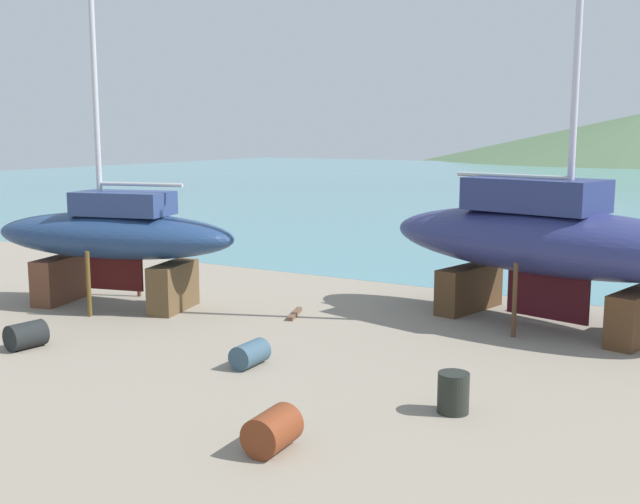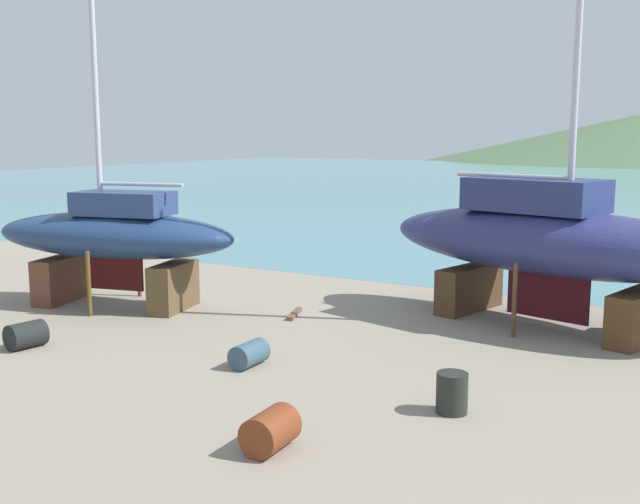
# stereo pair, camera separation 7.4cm
# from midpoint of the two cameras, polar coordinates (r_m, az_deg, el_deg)

# --- Properties ---
(ground_plane) EXTENTS (47.43, 47.43, 0.00)m
(ground_plane) POSITION_cam_midpoint_polar(r_m,az_deg,el_deg) (19.49, -22.71, -6.84)
(ground_plane) COLOR gray
(sea_water) EXTENTS (147.23, 108.17, 0.01)m
(sea_water) POSITION_cam_midpoint_polar(r_m,az_deg,el_deg) (78.75, 19.09, 4.82)
(sea_water) COLOR teal
(sea_water) RESTS_ON ground
(sailboat_small_center) EXTENTS (8.00, 4.20, 12.37)m
(sailboat_small_center) POSITION_cam_midpoint_polar(r_m,az_deg,el_deg) (22.89, -15.22, 1.11)
(sailboat_small_center) COLOR brown
(sailboat_small_center) RESTS_ON ground
(sailboat_mid_port) EXTENTS (10.17, 5.37, 13.88)m
(sailboat_mid_port) POSITION_cam_midpoint_polar(r_m,az_deg,el_deg) (20.77, 17.03, 0.82)
(sailboat_mid_port) COLOR #50331E
(sailboat_mid_port) RESTS_ON ground
(barrel_ochre) EXTENTS (0.81, 0.81, 0.76)m
(barrel_ochre) POSITION_cam_midpoint_polar(r_m,az_deg,el_deg) (14.23, 10.12, -10.47)
(barrel_ochre) COLOR #232722
(barrel_ochre) RESTS_ON ground
(barrel_by_slipway) EXTENTS (0.74, 0.94, 0.63)m
(barrel_by_slipway) POSITION_cam_midpoint_polar(r_m,az_deg,el_deg) (19.37, -21.27, -5.88)
(barrel_by_slipway) COLOR black
(barrel_by_slipway) RESTS_ON ground
(barrel_rust_near) EXTENTS (0.56, 0.90, 0.54)m
(barrel_rust_near) POSITION_cam_midpoint_polar(r_m,az_deg,el_deg) (16.78, -5.26, -7.71)
(barrel_rust_near) COLOR #375264
(barrel_rust_near) RESTS_ON ground
(barrel_tipped_left) EXTENTS (0.71, 0.93, 0.67)m
(barrel_tipped_left) POSITION_cam_midpoint_polar(r_m,az_deg,el_deg) (12.50, -3.61, -13.36)
(barrel_tipped_left) COLOR brown
(barrel_tipped_left) RESTS_ON ground
(timber_long_aft) EXTENTS (0.57, 1.26, 0.11)m
(timber_long_aft) POSITION_cam_midpoint_polar(r_m,az_deg,el_deg) (21.24, -1.83, -4.70)
(timber_long_aft) COLOR brown
(timber_long_aft) RESTS_ON ground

